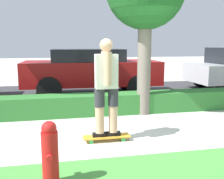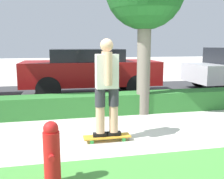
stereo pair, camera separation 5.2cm
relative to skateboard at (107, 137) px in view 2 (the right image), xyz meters
The scene contains 7 objects.
ground_plane 0.54m from the skateboard, 30.04° to the left, with size 60.00×60.00×0.00m, color beige.
street_asphalt 4.49m from the skateboard, 84.10° to the left, with size 18.43×5.00×0.01m.
hedge_row 1.93m from the skateboard, 76.12° to the left, with size 18.43×0.60×0.50m.
skateboard is the anchor object (origin of this frame).
skater_person 0.94m from the skateboard, 116.57° to the right, with size 0.50×0.44×1.72m.
parked_car_middle 4.50m from the skateboard, 86.47° to the left, with size 4.57×1.87×1.56m.
fire_hydrant 1.67m from the skateboard, 124.95° to the right, with size 0.20×0.32×0.82m.
Camera 2 is at (-1.31, -4.68, 1.71)m, focal length 42.00 mm.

